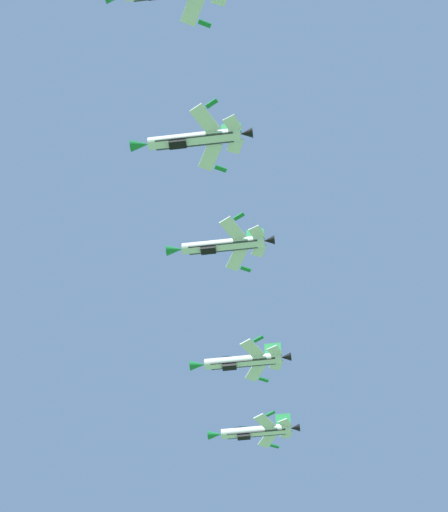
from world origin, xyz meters
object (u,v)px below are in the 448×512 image
fighter_jet_right_outer (254,431)px  fighter_jet_right_wing (221,245)px  fighter_jet_left_wing (192,139)px  fighter_jet_left_outer (241,361)px

fighter_jet_right_outer → fighter_jet_right_wing: bearing=178.3°
fighter_jet_right_outer → fighter_jet_left_wing: bearing=177.4°
fighter_jet_left_wing → fighter_jet_left_outer: size_ratio=1.00×
fighter_jet_left_wing → fighter_jet_left_outer: 38.71m
fighter_jet_right_outer → fighter_jet_left_outer: bearing=178.8°
fighter_jet_left_outer → fighter_jet_right_wing: bearing=177.8°
fighter_jet_left_wing → fighter_jet_right_wing: (5.28, 18.21, 3.81)m
fighter_jet_right_wing → fighter_jet_right_outer: fighter_jet_right_wing is taller
fighter_jet_left_wing → fighter_jet_right_wing: size_ratio=1.00×
fighter_jet_right_wing → fighter_jet_left_outer: (4.78, 19.16, -3.07)m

